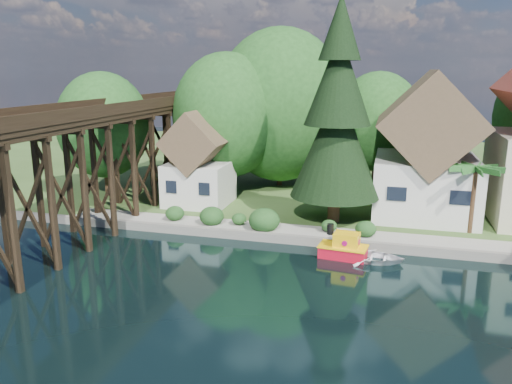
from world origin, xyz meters
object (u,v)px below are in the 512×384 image
(conifer, at_px, (337,117))
(palm_tree, at_px, (476,171))
(shed, at_px, (199,165))
(trestle_bridge, at_px, (78,164))
(house_left, at_px, (427,156))
(boat_white_a, at_px, (375,256))
(tugboat, at_px, (344,248))

(conifer, distance_m, palm_tree, 10.03)
(shed, height_order, palm_tree, shed)
(conifer, bearing_deg, shed, 169.30)
(trestle_bridge, distance_m, house_left, 25.42)
(conifer, bearing_deg, house_left, 29.41)
(house_left, xyz_separation_m, boat_white_a, (-3.24, -9.84, -4.77))
(conifer, xyz_separation_m, tugboat, (1.34, -5.99, -7.60))
(house_left, height_order, palm_tree, house_left)
(conifer, distance_m, tugboat, 9.77)
(house_left, height_order, shed, house_left)
(palm_tree, bearing_deg, tugboat, -144.33)
(shed, xyz_separation_m, tugboat, (12.83, -8.16, -3.18))
(house_left, distance_m, conifer, 8.09)
(palm_tree, bearing_deg, shed, 173.61)
(house_left, distance_m, tugboat, 11.84)
(conifer, xyz_separation_m, palm_tree, (9.44, -0.17, -3.37))
(trestle_bridge, distance_m, shed, 10.69)
(conifer, relative_size, tugboat, 5.11)
(trestle_bridge, bearing_deg, boat_white_a, 2.85)
(palm_tree, height_order, boat_white_a, palm_tree)
(trestle_bridge, height_order, shed, trestle_bridge)
(conifer, height_order, palm_tree, conifer)
(trestle_bridge, xyz_separation_m, palm_tree, (25.93, 6.98, -0.48))
(shed, relative_size, conifer, 0.49)
(palm_tree, bearing_deg, house_left, 127.30)
(house_left, height_order, boat_white_a, house_left)
(conifer, height_order, boat_white_a, conifer)
(house_left, relative_size, palm_tree, 2.20)
(trestle_bridge, relative_size, tugboat, 14.04)
(trestle_bridge, relative_size, shed, 5.63)
(trestle_bridge, height_order, tugboat, trestle_bridge)
(trestle_bridge, xyz_separation_m, conifer, (16.49, 7.16, 2.89))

